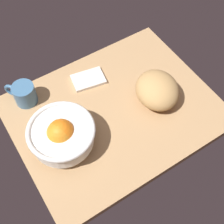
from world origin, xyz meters
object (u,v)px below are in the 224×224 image
(bread_loaf, at_px, (157,90))
(mug, at_px, (24,94))
(napkin_folded, at_px, (88,79))
(fruit_bowl, at_px, (61,134))

(bread_loaf, xyz_separation_m, mug, (0.39, -0.24, -0.01))
(bread_loaf, bearing_deg, napkin_folded, -51.21)
(fruit_bowl, distance_m, mug, 0.23)
(bread_loaf, distance_m, mug, 0.46)
(fruit_bowl, bearing_deg, napkin_folded, -137.21)
(fruit_bowl, bearing_deg, mug, -81.79)
(fruit_bowl, xyz_separation_m, napkin_folded, (-0.20, -0.19, -0.06))
(napkin_folded, height_order, mug, mug)
(fruit_bowl, bearing_deg, bread_loaf, 177.45)
(napkin_folded, bearing_deg, mug, -10.17)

